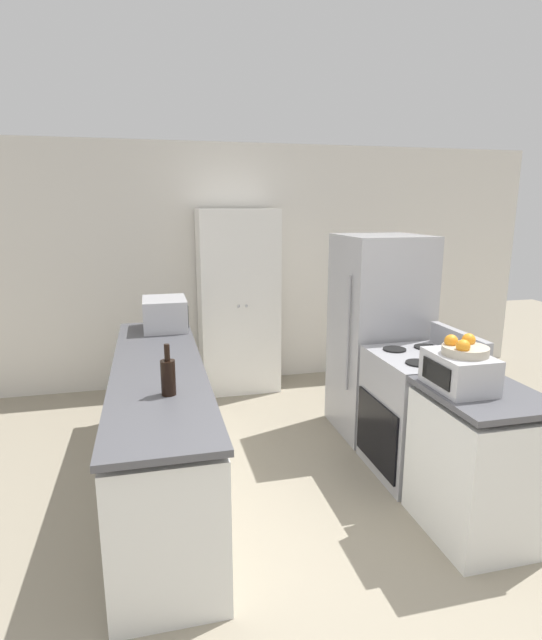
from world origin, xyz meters
The scene contains 11 objects.
ground_plane centered at (0.00, 0.00, 0.00)m, with size 14.00×14.00×0.00m, color gray.
wall_back centered at (0.00, 3.54, 1.30)m, with size 7.00×0.06×2.60m.
counter_left centered at (-0.91, 1.41, 0.44)m, with size 0.60×2.62×0.90m.
counter_right centered at (0.91, 0.45, 0.44)m, with size 0.60×0.71×0.90m.
pantry_cabinet centered at (-0.04, 3.24, 0.96)m, with size 0.82×0.52×1.92m.
stove centered at (0.93, 1.18, 0.46)m, with size 0.66×0.71×1.06m.
refrigerator centered at (0.95, 1.94, 0.86)m, with size 0.71×0.71×1.72m.
microwave centered at (-0.82, 2.43, 1.04)m, with size 0.37×0.46×0.27m.
wine_bottle centered at (-0.86, 0.84, 1.01)m, with size 0.08×0.08×0.30m.
toaster_oven centered at (0.79, 0.54, 1.01)m, with size 0.30×0.40×0.21m.
fruit_bowl centered at (0.80, 0.52, 1.15)m, with size 0.26×0.26×0.11m.
Camera 1 is at (-0.93, -1.88, 1.95)m, focal length 28.00 mm.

